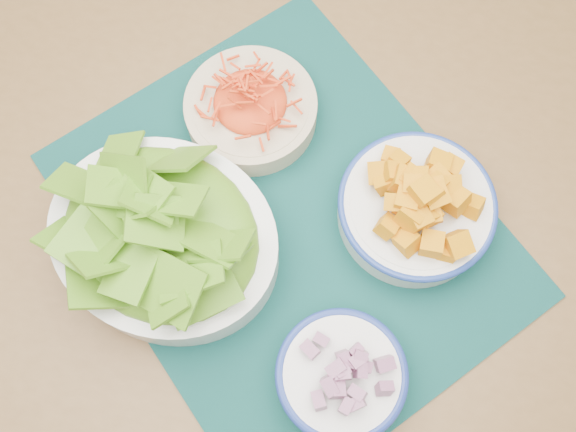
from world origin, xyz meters
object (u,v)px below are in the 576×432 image
object	(u,v)px
table	(260,187)
onion_bowl	(341,375)
carrot_bowl	(251,106)
squash_bowl	(418,204)
lettuce_bowl	(162,233)
placemat	(288,224)

from	to	relation	value
table	onion_bowl	distance (m)	0.33
carrot_bowl	onion_bowl	xyz separation A→B (m)	(0.30, -0.22, 0.00)
squash_bowl	lettuce_bowl	size ratio (longest dim) A/B	0.62
placemat	squash_bowl	world-z (taller)	squash_bowl
squash_bowl	onion_bowl	xyz separation A→B (m)	(0.04, -0.23, -0.01)
placemat	lettuce_bowl	bearing A→B (deg)	-113.34
squash_bowl	lettuce_bowl	xyz separation A→B (m)	(-0.23, -0.22, 0.01)
carrot_bowl	placemat	bearing A→B (deg)	-35.47
squash_bowl	onion_bowl	size ratio (longest dim) A/B	1.29
carrot_bowl	lettuce_bowl	size ratio (longest dim) A/B	0.56
placemat	table	bearing A→B (deg)	170.26
table	placemat	bearing A→B (deg)	-51.90
carrot_bowl	onion_bowl	bearing A→B (deg)	-35.81
placemat	lettuce_bowl	distance (m)	0.17
squash_bowl	onion_bowl	distance (m)	0.23
table	squash_bowl	bearing A→B (deg)	-8.22
placemat	onion_bowl	size ratio (longest dim) A/B	3.62
carrot_bowl	squash_bowl	size ratio (longest dim) A/B	0.90
lettuce_bowl	onion_bowl	size ratio (longest dim) A/B	2.09
squash_bowl	lettuce_bowl	bearing A→B (deg)	-135.70
lettuce_bowl	onion_bowl	xyz separation A→B (m)	(0.27, -0.01, -0.02)
table	squash_bowl	xyz separation A→B (m)	(0.21, 0.06, 0.14)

